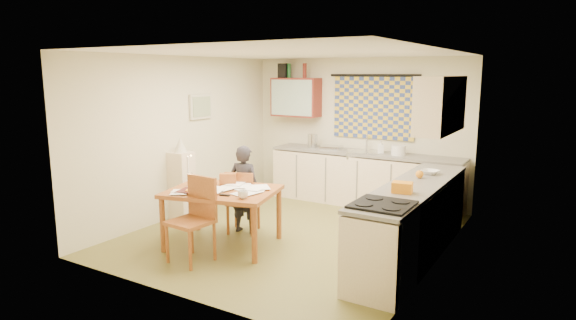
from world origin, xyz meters
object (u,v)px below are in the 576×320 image
Objects in this scene: dining_table at (223,217)px; person at (244,189)px; chair_far at (243,213)px; counter_right at (412,222)px; counter_back at (364,179)px; shelf_stand at (182,185)px; stove at (381,248)px.

person is (-0.07, 0.57, 0.25)m from dining_table.
counter_right is at bearing 168.66° from chair_far.
shelf_stand is (-2.11, -2.19, 0.07)m from counter_back.
counter_back is 3.68× the size of chair_far.
shelf_stand reaches higher than dining_table.
shelf_stand is at bearing 166.62° from stove.
person reaches higher than counter_back.
stove is at bearing -13.38° from shelf_stand.
counter_back is 1.12× the size of counter_right.
dining_table is 1.25× the size of person.
counter_back is at bearing 115.25° from stove.
chair_far is 0.72× the size of person.
stove is 1.05× the size of chair_far.
stove is (0.00, -1.08, 0.02)m from counter_right.
dining_table is 1.49× the size of shelf_stand.
counter_back is 2.42m from chair_far.
dining_table is 1.43m from shelf_stand.
stove is 2.48m from chair_far.
counter_back is 2.11× the size of dining_table.
chair_far is at bearing 85.39° from dining_table.
shelf_stand is at bearing -176.14° from counter_right.
counter_back reaches higher than chair_far.
counter_right is (1.43, -1.95, -0.00)m from counter_back.
stove reaches higher than counter_back.
counter_right is 3.55m from shelf_stand.
stove is 0.60× the size of dining_table.
person is at bearing 160.79° from stove.
counter_back is at bearing 126.25° from counter_right.
person reaches higher than dining_table.
dining_table is at bearing -106.43° from counter_back.
shelf_stand is at bearing -133.97° from counter_back.
counter_back is 3.50× the size of stove.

